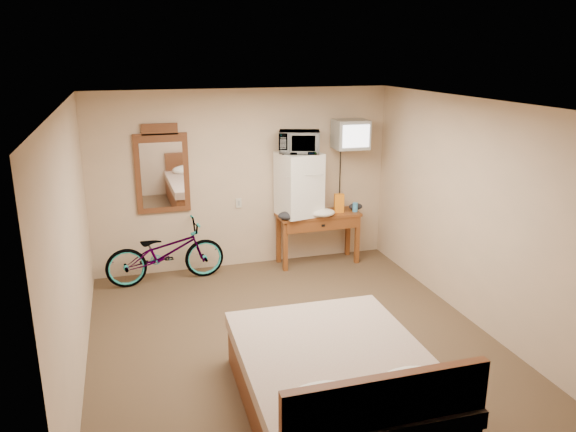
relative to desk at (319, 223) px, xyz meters
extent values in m
plane|color=brown|center=(-1.02, -2.01, -0.61)|extent=(4.60, 4.60, 0.00)
plane|color=silver|center=(-1.02, -2.01, 1.89)|extent=(4.60, 4.60, 0.00)
cube|color=tan|center=(-1.02, 0.29, 0.64)|extent=(4.20, 0.04, 2.50)
cube|color=tan|center=(-1.02, -4.31, 0.64)|extent=(4.20, 0.04, 2.50)
cube|color=tan|center=(-3.12, -2.01, 0.64)|extent=(0.04, 4.60, 2.50)
cube|color=tan|center=(1.08, -2.01, 0.64)|extent=(0.04, 4.60, 2.50)
cube|color=beige|center=(-1.10, 0.28, 0.31)|extent=(0.08, 0.01, 0.13)
cube|color=brown|center=(0.00, 0.03, 0.12)|extent=(1.19, 0.47, 0.04)
cube|color=brown|center=(-0.54, -0.14, -0.26)|extent=(0.06, 0.06, 0.71)
cube|color=brown|center=(0.54, -0.14, -0.26)|extent=(0.06, 0.06, 0.71)
cube|color=brown|center=(-0.54, 0.21, -0.26)|extent=(0.06, 0.06, 0.71)
cube|color=brown|center=(0.54, 0.21, -0.26)|extent=(0.06, 0.06, 0.71)
cube|color=brown|center=(0.00, -0.16, 0.02)|extent=(1.06, 0.05, 0.16)
cube|color=black|center=(0.00, -0.18, 0.02)|extent=(0.05, 0.02, 0.03)
cube|color=white|center=(-0.29, 0.04, 0.58)|extent=(0.63, 0.62, 0.88)
cube|color=gray|center=(-0.29, -0.22, 0.75)|extent=(0.54, 0.01, 0.00)
cylinder|color=gray|center=(-0.48, -0.22, 0.53)|extent=(0.02, 0.02, 0.32)
imported|color=white|center=(-0.29, 0.04, 1.17)|extent=(0.64, 0.52, 0.30)
cube|color=orange|center=(0.30, -0.01, 0.27)|extent=(0.15, 0.10, 0.27)
cylinder|color=#3F97D7|center=(0.54, -0.04, 0.20)|extent=(0.08, 0.08, 0.13)
ellipsoid|color=white|center=(0.00, -0.14, 0.19)|extent=(0.36, 0.27, 0.11)
ellipsoid|color=black|center=(-0.49, -0.14, 0.19)|extent=(0.30, 0.22, 0.11)
ellipsoid|color=black|center=(0.59, 0.06, 0.18)|extent=(0.20, 0.17, 0.09)
cube|color=black|center=(0.45, 0.28, 1.15)|extent=(0.14, 0.02, 0.14)
cylinder|color=black|center=(0.45, 0.23, 1.15)|extent=(0.05, 0.30, 0.05)
cube|color=gray|center=(0.45, 0.01, 1.25)|extent=(0.47, 0.40, 0.40)
cube|color=white|center=(0.45, -0.18, 1.25)|extent=(0.38, 0.02, 0.31)
cube|color=black|center=(0.45, 0.21, 1.25)|extent=(0.29, 0.02, 0.25)
cube|color=#5F2C1B|center=(-2.13, 0.27, 0.80)|extent=(0.71, 0.04, 1.07)
cube|color=#5F2C1B|center=(-2.13, 0.27, 1.39)|extent=(0.47, 0.04, 0.15)
cube|color=white|center=(-2.13, 0.25, 0.78)|extent=(0.56, 0.01, 0.88)
imported|color=black|center=(-2.17, -0.06, -0.20)|extent=(1.60, 0.68, 0.82)
cube|color=#5F2C1B|center=(-1.02, -3.31, -0.41)|extent=(1.56, 2.05, 0.40)
cube|color=#B8AC8F|center=(-1.02, -3.31, -0.16)|extent=(1.60, 2.09, 0.14)
cube|color=#5F2C1B|center=(-1.02, -4.27, -0.06)|extent=(1.52, 0.08, 0.70)
ellipsoid|color=white|center=(-1.37, -3.96, -0.03)|extent=(0.57, 0.35, 0.20)
ellipsoid|color=white|center=(-0.66, -3.96, -0.03)|extent=(0.57, 0.35, 0.20)
camera|label=1|loc=(-2.60, -7.22, 2.37)|focal=35.00mm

